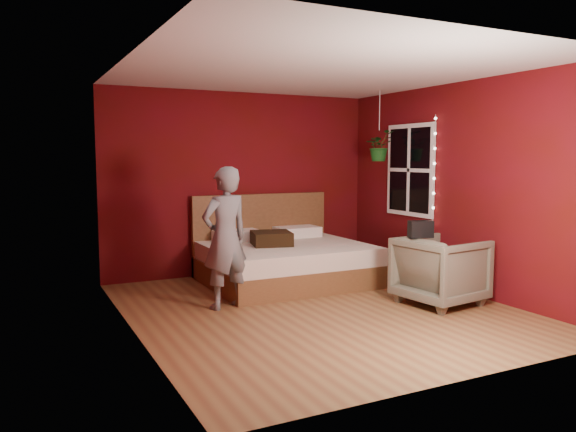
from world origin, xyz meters
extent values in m
plane|color=brown|center=(0.00, 0.00, 0.00)|extent=(4.50, 4.50, 0.00)
cube|color=#5B0915|center=(0.00, 2.26, 1.30)|extent=(4.00, 0.02, 2.60)
cube|color=#5B0915|center=(0.00, -2.26, 1.30)|extent=(4.00, 0.02, 2.60)
cube|color=#5B0915|center=(-2.01, 0.00, 1.30)|extent=(0.02, 4.50, 2.60)
cube|color=#5B0915|center=(2.01, 0.00, 1.30)|extent=(0.02, 4.50, 2.60)
cube|color=silver|center=(0.00, 0.00, 2.61)|extent=(4.00, 4.50, 0.02)
cube|color=white|center=(1.97, 0.90, 1.50)|extent=(0.04, 0.97, 1.27)
cube|color=black|center=(1.96, 0.90, 1.50)|extent=(0.02, 0.85, 1.15)
cube|color=white|center=(1.95, 0.90, 1.50)|extent=(0.03, 0.05, 1.15)
cube|color=white|center=(1.95, 0.90, 1.50)|extent=(0.03, 0.85, 0.05)
cylinder|color=silver|center=(1.94, 0.38, 1.50)|extent=(0.01, 0.01, 1.45)
sphere|color=#FFF2CC|center=(1.94, 0.38, 0.83)|extent=(0.04, 0.04, 0.04)
sphere|color=#FFF2CC|center=(1.94, 0.38, 1.02)|extent=(0.04, 0.04, 0.04)
sphere|color=#FFF2CC|center=(1.94, 0.38, 1.21)|extent=(0.04, 0.04, 0.04)
sphere|color=#FFF2CC|center=(1.94, 0.38, 1.40)|extent=(0.04, 0.04, 0.04)
sphere|color=#FFF2CC|center=(1.94, 0.38, 1.60)|extent=(0.04, 0.04, 0.04)
sphere|color=#FFF2CC|center=(1.94, 0.38, 1.79)|extent=(0.04, 0.04, 0.04)
sphere|color=#FFF2CC|center=(1.94, 0.38, 1.98)|extent=(0.04, 0.04, 0.04)
sphere|color=#FFF2CC|center=(1.94, 0.38, 2.17)|extent=(0.04, 0.04, 0.04)
cube|color=brown|center=(0.26, 1.32, 0.15)|extent=(2.08, 1.77, 0.29)
cube|color=silver|center=(0.26, 1.32, 0.41)|extent=(2.04, 1.73, 0.23)
cube|color=brown|center=(0.26, 2.16, 0.57)|extent=(2.08, 0.08, 1.14)
cube|color=white|center=(-0.21, 1.91, 0.59)|extent=(0.62, 0.40, 0.15)
cube|color=white|center=(0.73, 1.91, 0.59)|extent=(0.62, 0.40, 0.15)
imported|color=slate|center=(-0.90, 0.50, 0.79)|extent=(0.65, 0.50, 1.58)
imported|color=#6B6755|center=(1.35, -0.44, 0.39)|extent=(0.96, 0.93, 0.78)
cube|color=black|center=(1.11, -0.38, 0.87)|extent=(0.29, 0.20, 0.19)
cube|color=#301F10|center=(0.06, 1.36, 0.61)|extent=(0.61, 0.61, 0.18)
cylinder|color=silver|center=(1.65, 1.19, 2.32)|extent=(0.01, 0.01, 0.55)
imported|color=#165017|center=(1.65, 1.19, 1.83)|extent=(0.45, 0.42, 0.43)
camera|label=1|loc=(-3.02, -5.30, 1.68)|focal=35.00mm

